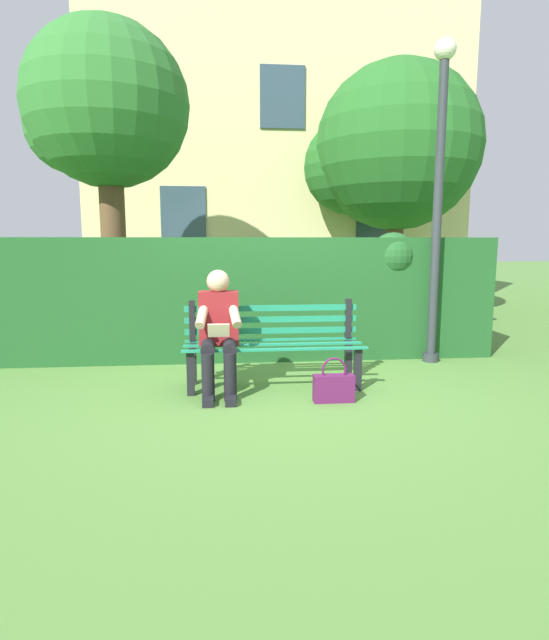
# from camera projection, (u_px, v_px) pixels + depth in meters

# --- Properties ---
(ground) EXTENTS (60.00, 60.00, 0.00)m
(ground) POSITION_uv_depth(u_px,v_px,m) (274.00, 387.00, 5.12)
(ground) COLOR #517F38
(park_bench) EXTENTS (1.77, 0.54, 0.85)m
(park_bench) POSITION_uv_depth(u_px,v_px,m) (273.00, 342.00, 5.15)
(park_bench) COLOR black
(park_bench) RESTS_ON ground
(person_seated) EXTENTS (0.44, 0.73, 1.17)m
(person_seated) POSITION_uv_depth(u_px,v_px,m) (219.00, 328.00, 4.88)
(person_seated) COLOR maroon
(person_seated) RESTS_ON ground
(hedge_backdrop) EXTENTS (6.16, 0.70, 1.55)m
(hedge_backdrop) POSITION_uv_depth(u_px,v_px,m) (246.00, 296.00, 6.33)
(hedge_backdrop) COLOR #1E5123
(hedge_backdrop) RESTS_ON ground
(tree) EXTENTS (2.44, 2.33, 4.53)m
(tree) POSITION_uv_depth(u_px,v_px,m) (101.00, 112.00, 7.35)
(tree) COLOR brown
(tree) RESTS_ON ground
(building_facade) EXTENTS (8.03, 3.27, 6.90)m
(building_facade) POSITION_uv_depth(u_px,v_px,m) (275.00, 154.00, 11.89)
(building_facade) COLOR beige
(building_facade) RESTS_ON ground
(handbag) EXTENTS (0.37, 0.13, 0.41)m
(handbag) POSITION_uv_depth(u_px,v_px,m) (334.00, 387.00, 4.64)
(handbag) COLOR #59194C
(handbag) RESTS_ON ground
(tree_far) EXTENTS (3.14, 2.99, 4.63)m
(tree_far) POSITION_uv_depth(u_px,v_px,m) (389.00, 151.00, 9.37)
(tree_far) COLOR brown
(tree_far) RESTS_ON ground
(lamp_post) EXTENTS (0.25, 0.25, 3.68)m
(lamp_post) POSITION_uv_depth(u_px,v_px,m) (439.00, 183.00, 5.90)
(lamp_post) COLOR #2D3338
(lamp_post) RESTS_ON ground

